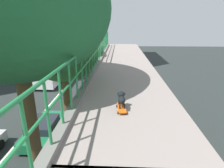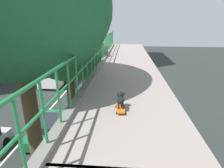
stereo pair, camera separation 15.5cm
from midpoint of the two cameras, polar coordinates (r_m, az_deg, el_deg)
The scene contains 6 objects.
car_green_fifth at distance 13.66m, azimuth -18.86°, elevation -12.61°, with size 1.97×4.39×1.31m.
city_bus at distance 26.20m, azimuth -15.27°, elevation 5.76°, with size 2.70×10.22×3.40m.
roadside_tree_mid at distance 6.00m, azimuth -27.36°, elevation 19.57°, with size 5.41×5.41×9.84m.
roadside_tree_far at distance 10.81m, azimuth -13.15°, elevation 9.54°, with size 4.17×4.17×7.65m.
toy_skateboard at distance 4.06m, azimuth 3.75°, elevation -7.48°, with size 0.25×0.52×0.08m.
small_dog at distance 4.05m, azimuth 3.77°, elevation -4.42°, with size 0.20×0.43×0.31m.
Camera 2 is at (0.92, -1.35, 7.52)m, focal length 29.23 mm.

